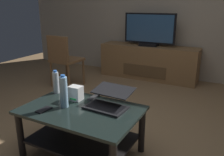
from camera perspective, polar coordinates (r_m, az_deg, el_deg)
ground_plane at (r=2.53m, az=-1.09°, el=-14.33°), size 7.68×7.68×0.00m
back_wall at (r=4.51m, az=15.12°, el=17.82°), size 6.40×0.12×2.80m
coffee_table at (r=2.15m, az=-7.39°, el=-10.89°), size 1.03×0.67×0.46m
media_cabinet at (r=4.42m, az=8.83°, el=3.87°), size 1.79×0.45×0.61m
television at (r=4.30m, az=9.10°, el=11.39°), size 0.93×0.20×0.58m
side_chair at (r=3.92m, az=-11.72°, el=4.82°), size 0.47×0.47×0.86m
laptop at (r=2.09m, az=-0.76°, el=-5.48°), size 0.38×0.37×0.15m
router_box at (r=2.26m, az=-8.82°, el=-3.64°), size 0.12×0.10×0.14m
water_bottle_near at (r=2.46m, az=-13.53°, el=-1.03°), size 0.06×0.06×0.24m
water_bottle_far at (r=2.10m, az=-11.70°, el=-3.34°), size 0.07×0.07×0.30m
cell_phone at (r=2.12m, az=-16.27°, el=-7.44°), size 0.08×0.14×0.01m
tv_remote at (r=2.29m, az=-4.48°, el=-4.70°), size 0.05×0.16×0.02m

